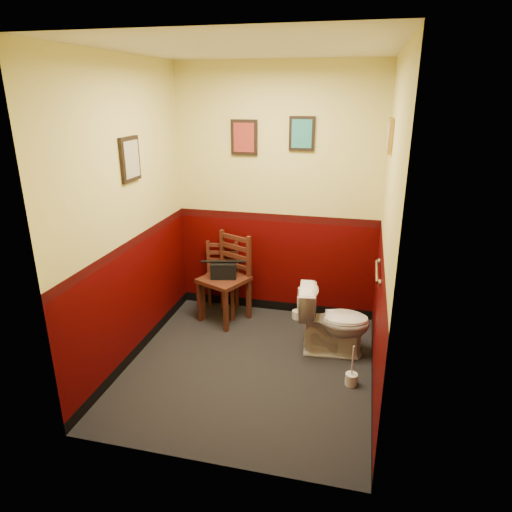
# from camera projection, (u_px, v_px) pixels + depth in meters

# --- Properties ---
(floor) EXTENTS (2.20, 2.40, 0.00)m
(floor) POSITION_uv_depth(u_px,v_px,m) (250.00, 366.00, 4.23)
(floor) COLOR black
(floor) RESTS_ON ground
(ceiling) EXTENTS (2.20, 2.40, 0.00)m
(ceiling) POSITION_uv_depth(u_px,v_px,m) (248.00, 47.00, 3.31)
(ceiling) COLOR silver
(ceiling) RESTS_ON ground
(wall_back) EXTENTS (2.20, 0.00, 2.70)m
(wall_back) POSITION_uv_depth(u_px,v_px,m) (277.00, 196.00, 4.86)
(wall_back) COLOR #3C0202
(wall_back) RESTS_ON ground
(wall_front) EXTENTS (2.20, 0.00, 2.70)m
(wall_front) POSITION_uv_depth(u_px,v_px,m) (198.00, 282.00, 2.67)
(wall_front) COLOR #3C0202
(wall_front) RESTS_ON ground
(wall_left) EXTENTS (0.00, 2.40, 2.70)m
(wall_left) POSITION_uv_depth(u_px,v_px,m) (128.00, 218.00, 4.01)
(wall_left) COLOR #3C0202
(wall_left) RESTS_ON ground
(wall_right) EXTENTS (0.00, 2.40, 2.70)m
(wall_right) POSITION_uv_depth(u_px,v_px,m) (387.00, 236.00, 3.53)
(wall_right) COLOR #3C0202
(wall_right) RESTS_ON ground
(grab_bar) EXTENTS (0.05, 0.56, 0.06)m
(grab_bar) POSITION_uv_depth(u_px,v_px,m) (377.00, 271.00, 3.90)
(grab_bar) COLOR silver
(grab_bar) RESTS_ON wall_right
(framed_print_back_a) EXTENTS (0.28, 0.04, 0.36)m
(framed_print_back_a) POSITION_uv_depth(u_px,v_px,m) (244.00, 137.00, 4.72)
(framed_print_back_a) COLOR black
(framed_print_back_a) RESTS_ON wall_back
(framed_print_back_b) EXTENTS (0.26, 0.04, 0.34)m
(framed_print_back_b) POSITION_uv_depth(u_px,v_px,m) (302.00, 134.00, 4.57)
(framed_print_back_b) COLOR black
(framed_print_back_b) RESTS_ON wall_back
(framed_print_left) EXTENTS (0.04, 0.30, 0.38)m
(framed_print_left) POSITION_uv_depth(u_px,v_px,m) (130.00, 159.00, 3.93)
(framed_print_left) COLOR black
(framed_print_left) RESTS_ON wall_left
(framed_print_right) EXTENTS (0.04, 0.34, 0.28)m
(framed_print_right) POSITION_uv_depth(u_px,v_px,m) (390.00, 135.00, 3.84)
(framed_print_right) COLOR olive
(framed_print_right) RESTS_ON wall_right
(toilet) EXTENTS (0.71, 0.44, 0.67)m
(toilet) POSITION_uv_depth(u_px,v_px,m) (334.00, 321.00, 4.35)
(toilet) COLOR white
(toilet) RESTS_ON floor
(toilet_brush) EXTENTS (0.11, 0.11, 0.38)m
(toilet_brush) POSITION_uv_depth(u_px,v_px,m) (351.00, 378.00, 3.94)
(toilet_brush) COLOR silver
(toilet_brush) RESTS_ON floor
(chair_left) EXTENTS (0.42, 0.42, 0.81)m
(chair_left) POSITION_uv_depth(u_px,v_px,m) (221.00, 279.00, 5.14)
(chair_left) COLOR #522518
(chair_left) RESTS_ON floor
(chair_right) EXTENTS (0.59, 0.59, 0.96)m
(chair_right) POSITION_uv_depth(u_px,v_px,m) (226.00, 278.00, 4.97)
(chair_right) COLOR #522518
(chair_right) RESTS_ON floor
(handbag) EXTENTS (0.30, 0.20, 0.20)m
(handbag) POSITION_uv_depth(u_px,v_px,m) (224.00, 270.00, 4.90)
(handbag) COLOR black
(handbag) RESTS_ON chair_right
(tp_stack) EXTENTS (0.22, 0.13, 0.37)m
(tp_stack) POSITION_uv_depth(u_px,v_px,m) (302.00, 306.00, 5.05)
(tp_stack) COLOR silver
(tp_stack) RESTS_ON floor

